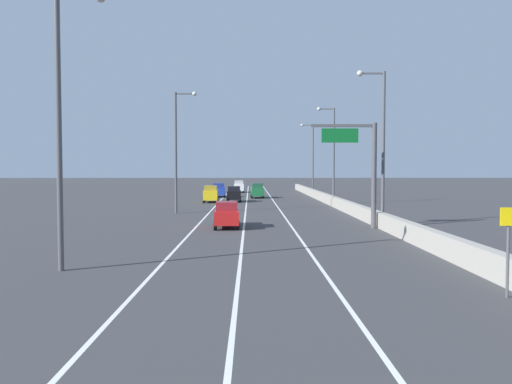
{
  "coord_description": "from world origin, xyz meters",
  "views": [
    {
      "loc": [
        -1.53,
        -4.13,
        4.29
      ],
      "look_at": [
        -1.07,
        37.36,
        2.37
      ],
      "focal_mm": 36.09,
      "sensor_mm": 36.0,
      "label": 1
    }
  ],
  "objects": [
    {
      "name": "speed_advisory_sign",
      "position": [
        6.98,
        12.61,
        1.76
      ],
      "size": [
        0.6,
        0.11,
        3.0
      ],
      "color": "#4C4C51",
      "rests_on": "ground_plane"
    },
    {
      "name": "lane_stripe_right",
      "position": [
        1.5,
        55.0,
        0.0
      ],
      "size": [
        0.16,
        130.0,
        0.0
      ],
      "primitive_type": "cube",
      "color": "silver",
      "rests_on": "ground_plane"
    },
    {
      "name": "lamp_post_right_fourth",
      "position": [
        8.45,
        79.71,
        6.52
      ],
      "size": [
        2.14,
        0.44,
        11.51
      ],
      "color": "#4C4C51",
      "rests_on": "ground_plane"
    },
    {
      "name": "lamp_post_left_mid",
      "position": [
        -8.36,
        44.66,
        6.52
      ],
      "size": [
        2.14,
        0.44,
        11.51
      ],
      "color": "#4C4C51",
      "rests_on": "ground_plane"
    },
    {
      "name": "car_blue_5",
      "position": [
        -6.23,
        72.6,
        1.04
      ],
      "size": [
        2.05,
        4.77,
        2.08
      ],
      "color": "#1E389E",
      "rests_on": "ground_plane"
    },
    {
      "name": "car_red_3",
      "position": [
        -3.23,
        32.99,
        0.94
      ],
      "size": [
        1.91,
        4.55,
        1.89
      ],
      "color": "red",
      "rests_on": "ground_plane"
    },
    {
      "name": "car_yellow_0",
      "position": [
        -6.5,
        60.5,
        1.05
      ],
      "size": [
        1.93,
        4.15,
        2.12
      ],
      "color": "gold",
      "rests_on": "ground_plane"
    },
    {
      "name": "car_green_1",
      "position": [
        -0.53,
        69.96,
        1.06
      ],
      "size": [
        1.96,
        4.27,
        2.14
      ],
      "color": "#196033",
      "rests_on": "ground_plane"
    },
    {
      "name": "lamp_post_right_third",
      "position": [
        8.15,
        56.9,
        6.52
      ],
      "size": [
        2.14,
        0.44,
        11.51
      ],
      "color": "#4C4C51",
      "rests_on": "ground_plane"
    },
    {
      "name": "lane_stripe_left",
      "position": [
        -5.5,
        55.0,
        0.0
      ],
      "size": [
        0.16,
        130.0,
        0.0
      ],
      "primitive_type": "cube",
      "color": "silver",
      "rests_on": "ground_plane"
    },
    {
      "name": "lamp_post_left_near",
      "position": [
        -9.22,
        17.29,
        6.52
      ],
      "size": [
        2.14,
        0.44,
        11.51
      ],
      "color": "#4C4C51",
      "rests_on": "ground_plane"
    },
    {
      "name": "lamp_post_right_second",
      "position": [
        8.14,
        34.1,
        6.52
      ],
      "size": [
        2.14,
        0.44,
        11.51
      ],
      "color": "#4C4C51",
      "rests_on": "ground_plane"
    },
    {
      "name": "lane_stripe_center",
      "position": [
        -2.0,
        55.0,
        0.0
      ],
      "size": [
        0.16,
        130.0,
        0.0
      ],
      "primitive_type": "cube",
      "color": "silver",
      "rests_on": "ground_plane"
    },
    {
      "name": "car_black_4",
      "position": [
        -3.61,
        61.49,
        0.99
      ],
      "size": [
        1.82,
        4.13,
        2.0
      ],
      "color": "black",
      "rests_on": "ground_plane"
    },
    {
      "name": "overhead_sign_gantry",
      "position": [
        6.54,
        32.33,
        4.73
      ],
      "size": [
        4.68,
        0.36,
        7.5
      ],
      "color": "#47474C",
      "rests_on": "ground_plane"
    },
    {
      "name": "jersey_barrier_right",
      "position": [
        7.88,
        40.0,
        0.55
      ],
      "size": [
        0.6,
        120.0,
        1.1
      ],
      "primitive_type": "cube",
      "color": "#9E998E",
      "rests_on": "ground_plane"
    },
    {
      "name": "ground_plane",
      "position": [
        0.0,
        64.0,
        0.0
      ],
      "size": [
        320.0,
        320.0,
        0.0
      ],
      "primitive_type": "plane",
      "color": "#38383A"
    },
    {
      "name": "car_white_2",
      "position": [
        -3.53,
        86.93,
        1.06
      ],
      "size": [
        1.81,
        4.59,
        2.14
      ],
      "color": "white",
      "rests_on": "ground_plane"
    }
  ]
}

